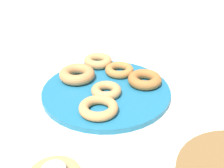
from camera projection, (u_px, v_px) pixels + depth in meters
ground_plane at (106, 93)px, 0.75m from camera, size 2.40×2.40×0.00m
donut_plate at (106, 91)px, 0.75m from camera, size 0.33×0.33×0.01m
donut_0 at (77, 74)px, 0.79m from camera, size 0.14×0.14×0.03m
donut_1 at (119, 70)px, 0.81m from camera, size 0.09×0.09×0.02m
donut_2 at (98, 108)px, 0.65m from camera, size 0.13×0.13×0.02m
donut_3 at (106, 90)px, 0.72m from camera, size 0.11×0.11×0.02m
donut_4 at (145, 79)px, 0.76m from camera, size 0.11×0.11×0.03m
donut_5 at (98, 61)px, 0.86m from camera, size 0.11×0.11×0.03m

